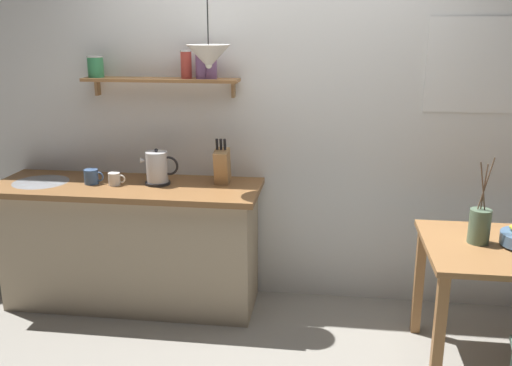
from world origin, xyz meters
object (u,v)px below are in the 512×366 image
object	(u,v)px
coffee_mug_by_sink	(92,177)
electric_kettle	(158,168)
pendant_lamp	(209,57)
twig_vase	(480,225)
knife_block	(222,166)
dining_table	(510,267)
coffee_mug_spare	(115,179)

from	to	relation	value
coffee_mug_by_sink	electric_kettle	bearing A→B (deg)	6.71
electric_kettle	pendant_lamp	xyz separation A→B (m)	(0.38, -0.04, 0.74)
twig_vase	knife_block	bearing A→B (deg)	160.90
electric_kettle	pendant_lamp	world-z (taller)	pendant_lamp
dining_table	coffee_mug_by_sink	size ratio (longest dim) A/B	6.88
twig_vase	coffee_mug_by_sink	bearing A→B (deg)	170.25
twig_vase	knife_block	size ratio (longest dim) A/B	1.53
twig_vase	coffee_mug_by_sink	xyz separation A→B (m)	(-2.45, 0.42, 0.08)
coffee_mug_spare	pendant_lamp	distance (m)	1.05
twig_vase	electric_kettle	bearing A→B (deg)	166.65
electric_kettle	coffee_mug_spare	distance (m)	0.30
dining_table	pendant_lamp	bearing A→B (deg)	165.15
coffee_mug_spare	coffee_mug_by_sink	bearing A→B (deg)	177.19
coffee_mug_by_sink	coffee_mug_spare	xyz separation A→B (m)	(0.17, -0.01, -0.01)
dining_table	coffee_mug_by_sink	distance (m)	2.68
knife_block	dining_table	bearing A→B (deg)	-18.44
pendant_lamp	knife_block	bearing A→B (deg)	62.49
electric_kettle	coffee_mug_by_sink	size ratio (longest dim) A/B	1.90
coffee_mug_by_sink	coffee_mug_spare	distance (m)	0.17
twig_vase	knife_block	distance (m)	1.66
dining_table	electric_kettle	xyz separation A→B (m)	(-2.17, 0.51, 0.37)
dining_table	twig_vase	size ratio (longest dim) A/B	1.93
dining_table	twig_vase	xyz separation A→B (m)	(-0.18, 0.04, 0.22)
knife_block	coffee_mug_spare	size ratio (longest dim) A/B	2.71
electric_kettle	coffee_mug_by_sink	bearing A→B (deg)	-173.29
dining_table	knife_block	world-z (taller)	knife_block
dining_table	coffee_mug_spare	world-z (taller)	coffee_mug_spare
dining_table	pendant_lamp	world-z (taller)	pendant_lamp
pendant_lamp	coffee_mug_spare	bearing A→B (deg)	-177.84
knife_block	pendant_lamp	bearing A→B (deg)	-117.51
dining_table	electric_kettle	size ratio (longest dim) A/B	3.62
twig_vase	electric_kettle	xyz separation A→B (m)	(-2.00, 0.47, 0.14)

